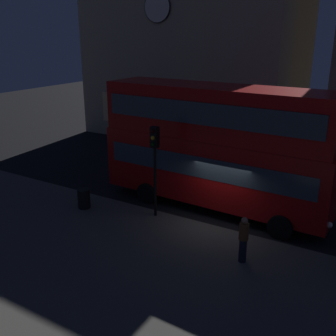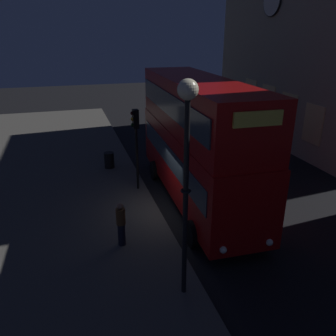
# 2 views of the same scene
# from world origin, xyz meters

# --- Properties ---
(ground_plane) EXTENTS (80.00, 80.00, 0.00)m
(ground_plane) POSITION_xyz_m (0.00, 0.00, 0.00)
(ground_plane) COLOR black
(sidewalk_slab) EXTENTS (44.00, 9.48, 0.12)m
(sidewalk_slab) POSITION_xyz_m (0.00, -5.40, 0.06)
(sidewalk_slab) COLOR #4C4944
(sidewalk_slab) RESTS_ON ground
(building_with_clock) EXTENTS (15.11, 9.66, 14.54)m
(building_with_clock) POSITION_xyz_m (-8.27, 14.08, 7.27)
(building_with_clock) COLOR tan
(building_with_clock) RESTS_ON ground
(double_decker_bus) EXTENTS (10.41, 3.10, 5.46)m
(double_decker_bus) POSITION_xyz_m (-0.87, 1.23, 3.04)
(double_decker_bus) COLOR #9E0C0C
(double_decker_bus) RESTS_ON ground
(traffic_light_near_kerb) EXTENTS (0.33, 0.37, 3.88)m
(traffic_light_near_kerb) POSITION_xyz_m (-2.53, -1.10, 2.91)
(traffic_light_near_kerb) COLOR black
(traffic_light_near_kerb) RESTS_ON sidewalk_slab
(pedestrian) EXTENTS (0.33, 0.33, 1.66)m
(pedestrian) POSITION_xyz_m (1.95, -2.62, 0.98)
(pedestrian) COLOR black
(pedestrian) RESTS_ON sidewalk_slab
(litter_bin) EXTENTS (0.55, 0.55, 0.88)m
(litter_bin) POSITION_xyz_m (-5.69, -2.04, 0.56)
(litter_bin) COLOR black
(litter_bin) RESTS_ON sidewalk_slab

